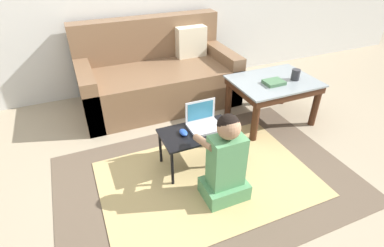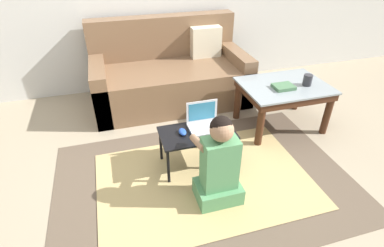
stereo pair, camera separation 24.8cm
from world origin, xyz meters
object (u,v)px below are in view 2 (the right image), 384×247
(computer_mouse, at_px, (182,132))
(cup_on_table, at_px, (308,80))
(coffee_table, at_px, (284,92))
(book_on_table, at_px, (284,87))
(couch, at_px, (170,75))
(laptop, at_px, (204,124))
(laptop_desk, at_px, (197,136))
(person_seated, at_px, (219,165))

(computer_mouse, height_order, cup_on_table, cup_on_table)
(coffee_table, xyz_separation_m, book_on_table, (-0.06, -0.07, 0.09))
(couch, xyz_separation_m, laptop, (0.02, -1.25, 0.07))
(laptop, relative_size, computer_mouse, 2.68)
(computer_mouse, bearing_deg, laptop_desk, -6.09)
(laptop, bearing_deg, person_seated, -95.19)
(book_on_table, bearing_deg, laptop_desk, -162.12)
(couch, height_order, book_on_table, couch)
(cup_on_table, height_order, book_on_table, cup_on_table)
(coffee_table, height_order, computer_mouse, coffee_table)
(cup_on_table, xyz_separation_m, book_on_table, (-0.26, 0.00, -0.04))
(laptop, bearing_deg, computer_mouse, -169.91)
(couch, relative_size, cup_on_table, 16.01)
(coffee_table, distance_m, book_on_table, 0.13)
(couch, xyz_separation_m, book_on_table, (0.91, -0.99, 0.18))
(computer_mouse, height_order, person_seated, person_seated)
(person_seated, xyz_separation_m, cup_on_table, (1.19, 0.73, 0.19))
(laptop_desk, height_order, laptop, laptop)
(laptop, height_order, book_on_table, laptop)
(laptop, relative_size, person_seated, 0.37)
(laptop, xyz_separation_m, person_seated, (-0.04, -0.47, -0.05))
(couch, distance_m, coffee_table, 1.34)
(laptop_desk, xyz_separation_m, laptop, (0.08, 0.05, 0.08))
(coffee_table, height_order, laptop_desk, coffee_table)
(cup_on_table, relative_size, book_on_table, 0.56)
(computer_mouse, xyz_separation_m, book_on_table, (1.09, 0.30, 0.12))
(coffee_table, xyz_separation_m, laptop_desk, (-1.02, -0.38, -0.09))
(couch, height_order, laptop, couch)
(couch, relative_size, computer_mouse, 17.34)
(couch, height_order, cup_on_table, couch)
(person_seated, bearing_deg, laptop_desk, 94.91)
(laptop_desk, xyz_separation_m, book_on_table, (0.97, 0.31, 0.18))
(coffee_table, bearing_deg, book_on_table, -130.31)
(couch, height_order, person_seated, couch)
(laptop_desk, bearing_deg, book_on_table, 17.88)
(book_on_table, bearing_deg, laptop, -163.52)
(laptop_desk, height_order, computer_mouse, computer_mouse)
(cup_on_table, bearing_deg, person_seated, -148.44)
(laptop_desk, distance_m, book_on_table, 1.03)
(cup_on_table, bearing_deg, computer_mouse, -167.57)
(person_seated, bearing_deg, laptop, 84.81)
(book_on_table, bearing_deg, computer_mouse, -164.67)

